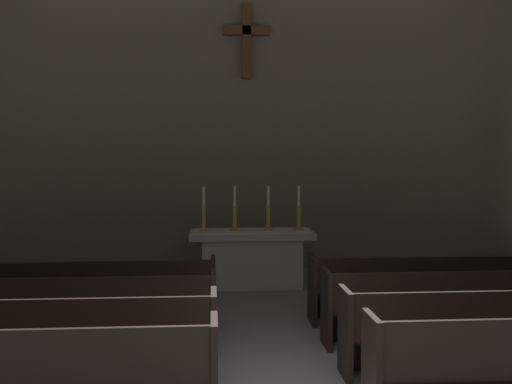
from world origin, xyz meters
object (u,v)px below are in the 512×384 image
(pew_left_row_2, at_px, (16,341))
(candlestick_outer_left, at_px, (204,216))
(pew_right_row_4, at_px, (451,287))
(candlestick_inner_left, at_px, (235,216))
(candlestick_inner_right, at_px, (268,216))
(candlestick_outer_right, at_px, (299,216))
(altar, at_px, (252,257))
(pew_left_row_3, at_px, (45,314))
(pew_right_row_3, at_px, (484,306))
(pew_left_row_4, at_px, (66,294))

(pew_left_row_2, bearing_deg, candlestick_outer_left, 67.60)
(pew_right_row_4, distance_m, candlestick_inner_left, 3.91)
(candlestick_outer_left, distance_m, candlestick_inner_right, 1.15)
(pew_right_row_4, distance_m, candlestick_inner_right, 3.48)
(pew_right_row_4, height_order, candlestick_outer_right, candlestick_outer_right)
(pew_right_row_4, bearing_deg, candlestick_inner_right, 134.67)
(pew_right_row_4, height_order, altar, altar)
(pew_right_row_4, bearing_deg, altar, 138.06)
(pew_left_row_3, bearing_deg, pew_right_row_3, 0.00)
(pew_left_row_3, bearing_deg, candlestick_inner_right, 48.97)
(altar, xyz_separation_m, candlestick_inner_left, (-0.30, 0.00, 0.74))
(pew_right_row_4, xyz_separation_m, candlestick_outer_right, (-1.83, 2.41, 0.79))
(pew_left_row_3, relative_size, candlestick_outer_left, 5.10)
(pew_right_row_3, height_order, altar, altar)
(pew_right_row_4, xyz_separation_m, altar, (-2.68, 2.41, 0.06))
(candlestick_inner_right, bearing_deg, pew_left_row_4, -141.06)
(pew_right_row_3, bearing_deg, candlestick_inner_left, 131.03)
(altar, relative_size, candlestick_inner_right, 2.78)
(pew_left_row_3, height_order, candlestick_outer_left, candlestick_outer_left)
(pew_right_row_3, xyz_separation_m, candlestick_outer_left, (-3.53, 3.43, 0.79))
(candlestick_outer_left, bearing_deg, candlestick_inner_right, 0.00)
(pew_right_row_3, bearing_deg, pew_left_row_3, 180.00)
(pew_left_row_4, relative_size, candlestick_inner_left, 5.10)
(candlestick_outer_left, bearing_deg, altar, 0.00)
(pew_right_row_4, bearing_deg, pew_left_row_4, 180.00)
(pew_left_row_4, bearing_deg, pew_right_row_3, -10.74)
(candlestick_inner_left, xyz_separation_m, candlestick_outer_right, (1.15, 0.00, 0.00))
(pew_left_row_3, height_order, pew_right_row_4, same)
(candlestick_outer_left, xyz_separation_m, candlestick_outer_right, (1.70, 0.00, 0.00))
(candlestick_outer_right, bearing_deg, pew_right_row_4, -52.76)
(pew_right_row_4, relative_size, candlestick_outer_left, 5.10)
(pew_left_row_3, xyz_separation_m, candlestick_outer_left, (1.83, 3.43, 0.79))
(pew_left_row_4, height_order, candlestick_inner_right, candlestick_inner_right)
(pew_left_row_3, distance_m, altar, 4.35)
(pew_left_row_4, height_order, candlestick_outer_right, candlestick_outer_right)
(pew_left_row_3, relative_size, candlestick_inner_right, 5.10)
(pew_left_row_2, relative_size, candlestick_inner_left, 5.10)
(altar, distance_m, candlestick_inner_left, 0.80)
(pew_right_row_4, bearing_deg, pew_right_row_3, -90.00)
(pew_left_row_3, height_order, altar, altar)
(pew_right_row_4, bearing_deg, candlestick_outer_left, 145.70)
(pew_right_row_3, relative_size, candlestick_outer_left, 5.10)
(pew_left_row_2, xyz_separation_m, pew_right_row_3, (5.36, 1.02, 0.00))
(pew_right_row_3, height_order, candlestick_inner_right, candlestick_inner_right)
(pew_left_row_2, height_order, pew_left_row_3, same)
(pew_left_row_3, xyz_separation_m, candlestick_outer_right, (3.53, 3.43, 0.79))
(pew_left_row_3, xyz_separation_m, pew_right_row_3, (5.36, 0.00, 0.00))
(altar, xyz_separation_m, candlestick_outer_left, (-0.85, 0.00, 0.74))
(pew_right_row_4, bearing_deg, pew_left_row_2, -159.23)
(pew_left_row_4, distance_m, pew_right_row_3, 5.46)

